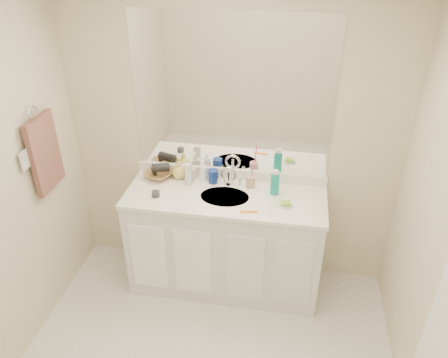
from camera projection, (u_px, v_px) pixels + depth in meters
ceiling at (180, 2)px, 1.65m from camera, size 2.60×2.60×0.02m
wall_back at (231, 141)px, 3.36m from camera, size 2.60×0.02×2.40m
vanity_cabinet at (225, 242)px, 3.53m from camera, size 1.50×0.55×0.85m
countertop at (225, 197)px, 3.30m from camera, size 1.52×0.57×0.03m
backsplash at (231, 173)px, 3.49m from camera, size 1.52×0.03×0.08m
sink_basin at (225, 198)px, 3.28m from camera, size 0.37×0.37×0.02m
faucet at (229, 178)px, 3.40m from camera, size 0.02×0.02×0.11m
mirror at (231, 97)px, 3.17m from camera, size 1.48×0.01×1.20m
blue_mug at (213, 176)px, 3.43m from camera, size 0.10×0.10×0.11m
tan_cup at (250, 182)px, 3.37m from camera, size 0.08×0.08×0.09m
toothbrush at (252, 170)px, 3.32m from camera, size 0.02×0.03×0.18m
mouthwash_bottle at (275, 184)px, 3.27m from camera, size 0.09×0.09×0.16m
soap_dish at (285, 205)px, 3.16m from camera, size 0.11×0.10×0.01m
green_soap at (286, 203)px, 3.15m from camera, size 0.07×0.05×0.03m
orange_comb at (249, 212)px, 3.10m from camera, size 0.13×0.04×0.01m
dark_jar at (156, 194)px, 3.27m from camera, size 0.06×0.06×0.04m
extra_white_bottle at (188, 174)px, 3.38m from camera, size 0.07×0.07×0.18m
soap_bottle_white at (203, 171)px, 3.45m from camera, size 0.08×0.08×0.17m
soap_bottle_cream at (191, 171)px, 3.46m from camera, size 0.08×0.08×0.15m
soap_bottle_yellow at (179, 170)px, 3.48m from camera, size 0.13×0.13×0.15m
wicker_basket at (159, 174)px, 3.51m from camera, size 0.30×0.30×0.06m
hair_dryer at (161, 167)px, 3.48m from camera, size 0.16×0.11×0.07m
towel_ring at (33, 114)px, 2.93m from camera, size 0.01×0.11×0.11m
hand_towel at (45, 153)px, 3.08m from camera, size 0.04×0.32×0.55m
switch_plate at (24, 160)px, 2.89m from camera, size 0.01×0.08×0.13m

